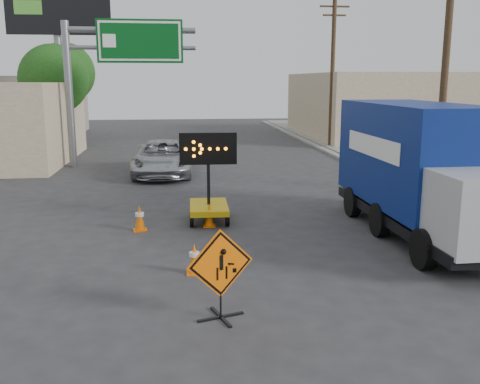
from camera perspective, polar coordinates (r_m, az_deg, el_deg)
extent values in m
plane|color=#2D2D30|center=(9.45, 3.00, -13.88)|extent=(100.00, 100.00, 0.00)
cube|color=gray|center=(25.27, 13.47, 2.30)|extent=(0.40, 60.00, 0.12)
cube|color=gray|center=(26.15, 18.21, 2.38)|extent=(4.00, 60.00, 0.15)
cube|color=beige|center=(41.07, 14.11, 8.96)|extent=(10.00, 14.00, 4.60)
cylinder|color=slate|center=(26.88, -17.76, 9.78)|extent=(0.36, 0.36, 6.80)
cylinder|color=slate|center=(26.57, -11.55, 16.56)|extent=(6.00, 0.28, 0.28)
cylinder|color=slate|center=(26.51, -11.47, 14.84)|extent=(6.00, 0.20, 0.20)
cube|color=#054514|center=(26.38, -10.62, 15.54)|extent=(4.00, 0.10, 2.00)
cube|color=silver|center=(26.31, -10.63, 15.55)|extent=(3.80, 0.01, 1.80)
cylinder|color=slate|center=(35.10, -18.67, 11.87)|extent=(0.44, 0.44, 9.00)
cube|color=silver|center=(35.17, -18.81, 18.08)|extent=(6.00, 0.25, 3.00)
cube|color=black|center=(35.02, -18.86, 18.11)|extent=(6.10, 0.04, 3.10)
cylinder|color=#4C3720|center=(20.69, 21.03, 12.17)|extent=(0.26, 0.26, 9.00)
cylinder|color=#4C3720|center=(33.75, 9.82, 12.33)|extent=(0.26, 0.26, 9.00)
cube|color=#4C3720|center=(34.02, 10.06, 18.91)|extent=(1.80, 0.10, 0.10)
cube|color=#4C3720|center=(33.96, 10.03, 18.08)|extent=(1.40, 0.10, 0.10)
cylinder|color=#4C3720|center=(31.18, -18.90, 6.64)|extent=(0.28, 0.28, 3.25)
sphere|color=#1A4112|center=(31.09, -19.22, 11.32)|extent=(3.71, 3.71, 3.71)
cylinder|color=#4C3720|center=(39.19, -17.94, 7.88)|extent=(0.28, 0.28, 3.58)
sphere|color=#1A4112|center=(39.13, -18.21, 11.99)|extent=(4.10, 4.10, 4.10)
cube|color=black|center=(9.65, -2.06, -13.18)|extent=(0.84, 0.32, 0.04)
cube|color=black|center=(9.65, -2.06, -13.18)|extent=(0.32, 0.84, 0.04)
cylinder|color=black|center=(9.52, -2.08, -11.45)|extent=(0.03, 0.03, 0.67)
cube|color=#F86605|center=(9.28, -2.11, -7.62)|extent=(1.17, 0.40, 1.22)
cube|color=black|center=(9.28, -2.11, -7.62)|extent=(1.09, 0.36, 1.14)
cube|color=gold|center=(15.86, -3.35, -1.63)|extent=(1.15, 1.87, 0.17)
cylinder|color=black|center=(15.65, -3.40, 2.15)|extent=(0.09, 0.09, 2.03)
cube|color=black|center=(15.55, -3.43, 4.66)|extent=(1.66, 0.14, 0.92)
imported|color=#ADAFB4|center=(23.87, -8.23, 3.64)|extent=(2.61, 5.45, 1.50)
cube|color=black|center=(14.97, 18.66, -2.53)|extent=(2.25, 7.29, 0.27)
cube|color=navy|center=(15.33, 17.90, 3.90)|extent=(2.32, 5.66, 2.73)
cube|color=#F86605|center=(11.74, -4.86, -8.57)|extent=(0.35, 0.35, 0.03)
cone|color=#F86605|center=(11.62, -4.89, -6.99)|extent=(0.27, 0.27, 0.66)
cylinder|color=silver|center=(11.60, -4.90, -6.63)|extent=(0.22, 0.22, 0.10)
cube|color=#F86605|center=(15.15, -10.60, -4.01)|extent=(0.41, 0.41, 0.03)
cone|color=#F86605|center=(15.06, -10.65, -2.67)|extent=(0.29, 0.29, 0.70)
cylinder|color=silver|center=(15.04, -10.67, -2.37)|extent=(0.24, 0.24, 0.10)
cube|color=#F86605|center=(15.35, -3.29, -3.62)|extent=(0.37, 0.37, 0.03)
cone|color=#F86605|center=(15.27, -3.30, -2.38)|extent=(0.27, 0.27, 0.65)
cylinder|color=silver|center=(15.25, -3.30, -2.10)|extent=(0.22, 0.22, 0.10)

